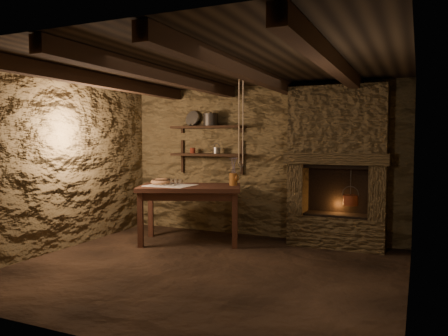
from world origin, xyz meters
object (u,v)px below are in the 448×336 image
at_px(work_table, 190,212).
at_px(iron_stockpot, 211,120).
at_px(red_pot, 351,199).
at_px(stoneware_jug, 233,173).
at_px(wooden_bowl, 161,182).

height_order(work_table, iron_stockpot, iron_stockpot).
relative_size(work_table, red_pot, 3.17).
distance_m(stoneware_jug, iron_stockpot, 1.07).
xyz_separation_m(work_table, wooden_bowl, (-0.49, -0.02, 0.43)).
xyz_separation_m(stoneware_jug, red_pot, (1.68, 0.27, -0.34)).
bearing_deg(red_pot, wooden_bowl, -168.01).
height_order(stoneware_jug, red_pot, stoneware_jug).
relative_size(wooden_bowl, red_pot, 0.61).
distance_m(iron_stockpot, red_pot, 2.53).
height_order(iron_stockpot, red_pot, iron_stockpot).
distance_m(wooden_bowl, iron_stockpot, 1.30).
height_order(wooden_bowl, red_pot, red_pot).
relative_size(wooden_bowl, iron_stockpot, 1.38).
distance_m(wooden_bowl, red_pot, 2.82).
height_order(stoneware_jug, wooden_bowl, stoneware_jug).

